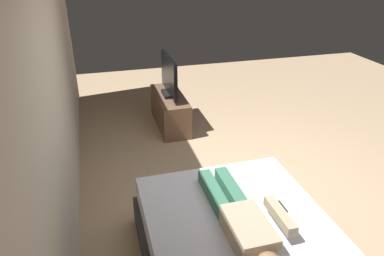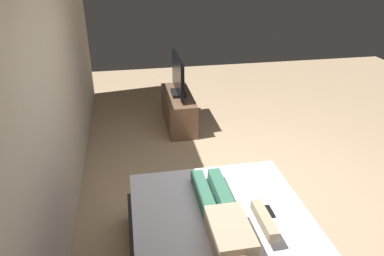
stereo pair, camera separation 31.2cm
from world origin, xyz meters
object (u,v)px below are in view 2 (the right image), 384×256
object	(u,v)px
person	(227,223)
tv	(178,76)
remote	(270,211)
tv_stand	(179,110)

from	to	relation	value
person	tv	bearing A→B (deg)	-1.59
tv	person	bearing A→B (deg)	178.41
person	remote	bearing A→B (deg)	-69.53
person	remote	xyz separation A→B (m)	(0.15, -0.40, -0.07)
person	tv_stand	distance (m)	3.04
remote	tv	bearing A→B (deg)	6.38
tv	remote	bearing A→B (deg)	-173.62
remote	tv_stand	xyz separation A→B (m)	(2.87, 0.32, -0.30)
person	remote	world-z (taller)	person
remote	tv_stand	size ratio (longest dim) A/B	0.14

